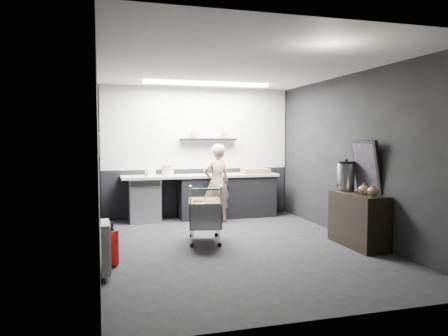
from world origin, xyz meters
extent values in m
plane|color=black|center=(0.00, 0.00, 0.00)|extent=(5.50, 5.50, 0.00)
plane|color=beige|center=(0.00, 0.00, 2.70)|extent=(5.50, 5.50, 0.00)
plane|color=black|center=(0.00, 2.75, 1.35)|extent=(5.50, 0.00, 5.50)
plane|color=black|center=(0.00, -2.75, 1.35)|extent=(5.50, 0.00, 5.50)
plane|color=black|center=(-2.00, 0.00, 1.35)|extent=(0.00, 5.50, 5.50)
plane|color=black|center=(2.00, 0.00, 1.35)|extent=(0.00, 5.50, 5.50)
cube|color=#B9B8B4|center=(0.00, 2.73, 1.85)|extent=(3.95, 0.02, 1.70)
cube|color=black|center=(0.00, 2.73, 0.50)|extent=(3.95, 0.02, 1.00)
cube|color=black|center=(0.20, 2.62, 1.62)|extent=(1.20, 0.22, 0.04)
cylinder|color=silver|center=(1.40, 2.72, 2.15)|extent=(0.20, 0.03, 0.20)
cube|color=white|center=(-1.98, 1.30, 1.55)|extent=(0.02, 0.30, 0.40)
cube|color=red|center=(-1.98, 1.30, 1.62)|extent=(0.02, 0.22, 0.10)
cube|color=silver|center=(-1.94, -0.90, 0.35)|extent=(0.10, 0.50, 0.60)
cube|color=white|center=(0.00, 1.85, 2.67)|extent=(2.40, 0.20, 0.04)
cube|color=black|center=(0.55, 2.42, 0.42)|extent=(2.00, 0.56, 0.85)
cube|color=#B1B1AC|center=(0.00, 2.42, 0.88)|extent=(3.20, 0.60, 0.05)
cube|color=#9EA0A5|center=(-1.15, 2.42, 0.42)|extent=(0.60, 0.58, 0.85)
cube|color=black|center=(-1.15, 2.12, 0.78)|extent=(0.56, 0.02, 0.10)
imported|color=beige|center=(0.21, 1.97, 0.77)|extent=(0.61, 0.45, 1.53)
cube|color=silver|center=(-0.40, 0.41, 0.28)|extent=(0.63, 0.84, 0.02)
cube|color=silver|center=(-0.64, 0.41, 0.47)|extent=(0.17, 0.75, 0.40)
cube|color=silver|center=(-0.17, 0.41, 0.47)|extent=(0.17, 0.75, 0.40)
cube|color=silver|center=(-0.40, 0.04, 0.47)|extent=(0.49, 0.11, 0.40)
cube|color=silver|center=(-0.40, 0.78, 0.47)|extent=(0.49, 0.11, 0.40)
cylinder|color=silver|center=(-0.61, 0.07, 0.15)|extent=(0.02, 0.02, 0.27)
cylinder|color=silver|center=(-0.20, 0.07, 0.15)|extent=(0.02, 0.02, 0.27)
cylinder|color=silver|center=(-0.61, 0.75, 0.15)|extent=(0.02, 0.02, 0.27)
cylinder|color=silver|center=(-0.20, 0.75, 0.15)|extent=(0.02, 0.02, 0.27)
cylinder|color=#24843E|center=(-0.40, -0.02, 0.89)|extent=(0.49, 0.13, 0.03)
cube|color=brown|center=(-0.51, 0.50, 0.46)|extent=(0.26, 0.30, 0.34)
cube|color=brown|center=(-0.28, 0.31, 0.44)|extent=(0.24, 0.28, 0.30)
cylinder|color=black|center=(-0.61, 0.07, 0.04)|extent=(0.08, 0.04, 0.07)
cylinder|color=black|center=(-0.61, 0.75, 0.04)|extent=(0.08, 0.04, 0.07)
cylinder|color=black|center=(-0.20, 0.07, 0.04)|extent=(0.08, 0.04, 0.07)
cylinder|color=black|center=(-0.20, 0.75, 0.04)|extent=(0.08, 0.04, 0.07)
cube|color=black|center=(1.78, -0.48, 0.41)|extent=(0.41, 1.08, 0.81)
cylinder|color=silver|center=(1.78, -0.12, 1.04)|extent=(0.27, 0.27, 0.41)
cylinder|color=black|center=(1.78, -0.12, 1.26)|extent=(0.27, 0.27, 0.04)
sphere|color=black|center=(1.78, -0.12, 1.30)|extent=(0.05, 0.05, 0.05)
ellipsoid|color=brown|center=(1.78, -0.62, 0.88)|extent=(0.16, 0.16, 0.13)
ellipsoid|color=brown|center=(1.78, -0.84, 0.88)|extent=(0.16, 0.16, 0.13)
cube|color=black|center=(1.94, -0.44, 1.22)|extent=(0.19, 0.63, 0.81)
cube|color=black|center=(1.92, -0.44, 1.22)|extent=(0.13, 0.54, 0.69)
cylinder|color=#A80E0B|center=(-1.85, -0.52, 0.25)|extent=(0.17, 0.17, 0.44)
cone|color=black|center=(-1.85, -0.52, 0.50)|extent=(0.11, 0.11, 0.07)
cylinder|color=black|center=(-1.85, -0.52, 0.54)|extent=(0.03, 0.03, 0.07)
cube|color=olive|center=(1.16, 2.37, 0.95)|extent=(0.57, 0.44, 0.11)
cylinder|color=beige|center=(-0.68, 2.42, 1.01)|extent=(0.23, 0.23, 0.23)
cube|color=silver|center=(-1.03, 2.37, 0.97)|extent=(0.20, 0.18, 0.15)
camera|label=1|loc=(-1.99, -6.23, 1.66)|focal=35.00mm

